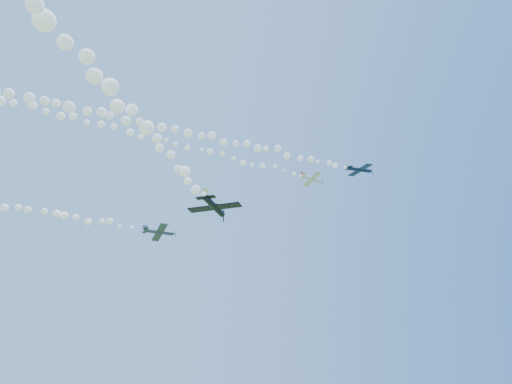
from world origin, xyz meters
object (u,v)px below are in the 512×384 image
object	(u,v)px
plane_navy	(360,170)
plane_black	(214,207)
plane_white	(312,179)
plane_grey	(159,232)

from	to	relation	value
plane_navy	plane_black	world-z (taller)	plane_navy
plane_white	plane_black	world-z (taller)	plane_white
plane_black	plane_white	bearing A→B (deg)	-15.48
plane_grey	plane_black	size ratio (longest dim) A/B	1.05
plane_grey	plane_black	bearing A→B (deg)	-89.97
plane_grey	plane_black	distance (m)	36.25
plane_grey	plane_black	world-z (taller)	plane_grey
plane_grey	plane_black	xyz separation A→B (m)	(6.46, -34.39, -9.48)
plane_navy	plane_grey	distance (m)	45.83
plane_navy	plane_black	xyz separation A→B (m)	(-32.31, -11.78, -18.78)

